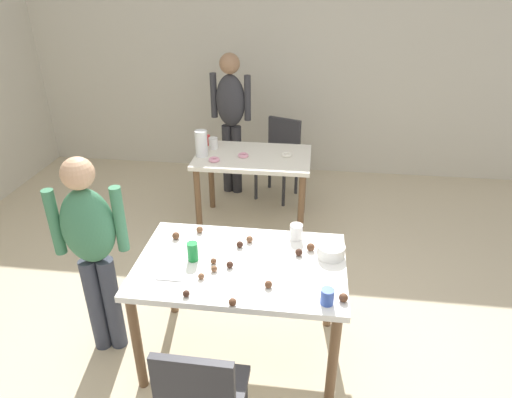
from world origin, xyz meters
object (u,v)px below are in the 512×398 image
dining_table_near (241,275)px  mixing_bowl (331,251)px  dining_table_far (253,166)px  pitcher_far (201,143)px  person_adult_far (231,112)px  person_girl_near (92,244)px  chair_far_table (280,154)px  soda_can (193,252)px

dining_table_near → mixing_bowl: (0.55, 0.14, 0.13)m
dining_table_far → pitcher_far: 0.54m
dining_table_near → person_adult_far: (-0.49, 2.43, 0.29)m
dining_table_near → pitcher_far: size_ratio=5.19×
person_girl_near → mixing_bowl: person_girl_near is taller
dining_table_near → person_girl_near: person_girl_near is taller
person_girl_near → pitcher_far: person_girl_near is taller
dining_table_far → person_adult_far: (-0.33, 0.71, 0.31)m
chair_far_table → person_adult_far: (-0.54, 0.00, 0.45)m
mixing_bowl → pitcher_far: bearing=128.0°
dining_table_near → dining_table_far: bearing=95.1°
soda_can → pitcher_far: size_ratio=0.49×
mixing_bowl → dining_table_far: bearing=113.9°
dining_table_near → chair_far_table: size_ratio=1.47×
dining_table_near → mixing_bowl: size_ratio=7.41×
person_girl_near → person_adult_far: 2.52m
person_adult_far → pitcher_far: bearing=-100.5°
person_girl_near → person_adult_far: person_adult_far is taller
dining_table_near → pitcher_far: (-0.63, 1.66, 0.22)m
chair_far_table → pitcher_far: 1.10m
person_adult_far → dining_table_near: bearing=-78.6°
pitcher_far → person_adult_far: bearing=79.5°
dining_table_far → soda_can: soda_can is taller
dining_table_far → person_adult_far: person_adult_far is taller
mixing_bowl → soda_can: soda_can is taller
mixing_bowl → dining_table_near: bearing=-165.4°
dining_table_near → dining_table_far: 1.73m
person_adult_far → pitcher_far: size_ratio=6.33×
dining_table_near → soda_can: soda_can is taller
person_girl_near → pitcher_far: 1.73m
person_adult_far → soda_can: bearing=-85.5°
person_girl_near → soda_can: size_ratio=11.62×
dining_table_near → chair_far_table: 2.44m
dining_table_far → person_girl_near: (-0.77, -1.77, 0.20)m
dining_table_near → chair_far_table: bearing=88.8°
dining_table_near → person_girl_near: size_ratio=0.91×
person_girl_near → dining_table_near: bearing=2.9°
mixing_bowl → pitcher_far: (-1.18, 1.51, 0.08)m
soda_can → pitcher_far: pitcher_far is taller
chair_far_table → person_girl_near: (-0.97, -2.48, 0.34)m
dining_table_far → chair_far_table: (0.21, 0.70, -0.14)m
person_girl_near → pitcher_far: (0.29, 1.70, 0.03)m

